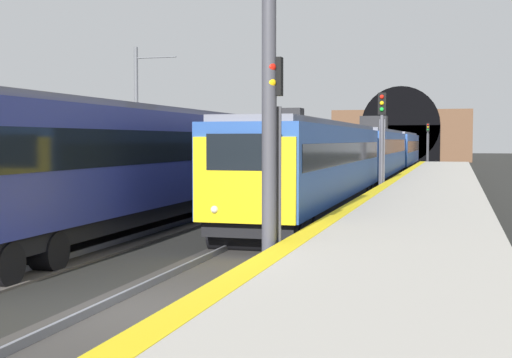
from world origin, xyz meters
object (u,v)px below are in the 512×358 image
(train_adjacent_platform, at_px, (238,154))
(railway_signal_near, at_px, (273,156))
(railway_signal_far, at_px, (428,140))
(train_main_approaching, at_px, (374,154))
(overhead_signal_gantry, at_px, (73,11))
(railway_signal_mid, at_px, (382,137))
(catenary_mast_far, at_px, (137,120))

(train_adjacent_platform, xyz_separation_m, railway_signal_near, (-19.07, -6.76, 0.37))
(train_adjacent_platform, xyz_separation_m, railway_signal_far, (55.77, -6.76, 0.72))
(train_main_approaching, height_order, overhead_signal_gantry, overhead_signal_gantry)
(overhead_signal_gantry, bearing_deg, train_adjacent_platform, 7.28)
(railway_signal_far, xyz_separation_m, overhead_signal_gantry, (-74.95, 4.31, 2.67))
(railway_signal_far, bearing_deg, railway_signal_mid, 0.00)
(railway_signal_far, bearing_deg, train_main_approaching, -2.60)
(train_main_approaching, height_order, train_adjacent_platform, train_adjacent_platform)
(train_adjacent_platform, relative_size, railway_signal_mid, 7.91)
(railway_signal_near, height_order, railway_signal_far, railway_signal_far)
(train_main_approaching, relative_size, catenary_mast_far, 7.25)
(railway_signal_near, bearing_deg, overhead_signal_gantry, -88.54)
(train_main_approaching, xyz_separation_m, railway_signal_near, (-33.80, -1.86, 0.61))
(train_main_approaching, bearing_deg, catenary_mast_far, -44.83)
(railway_signal_near, height_order, catenary_mast_far, catenary_mast_far)
(railway_signal_far, height_order, catenary_mast_far, catenary_mast_far)
(overhead_signal_gantry, bearing_deg, train_main_approaching, -4.13)
(railway_signal_mid, relative_size, overhead_signal_gantry, 0.61)
(railway_signal_far, relative_size, catenary_mast_far, 0.63)
(train_main_approaching, bearing_deg, overhead_signal_gantry, -4.46)
(overhead_signal_gantry, distance_m, catenary_mast_far, 23.96)
(railway_signal_near, relative_size, catenary_mast_far, 0.58)
(railway_signal_near, bearing_deg, train_main_approaching, -176.85)
(train_main_approaching, distance_m, overhead_signal_gantry, 34.20)
(catenary_mast_far, bearing_deg, overhead_signal_gantry, -157.42)
(train_main_approaching, relative_size, railway_signal_near, 12.59)
(catenary_mast_far, bearing_deg, train_adjacent_platform, -113.28)
(train_adjacent_platform, distance_m, railway_signal_mid, 6.99)
(railway_signal_near, xyz_separation_m, catenary_mast_far, (21.97, 13.49, 1.44))
(train_adjacent_platform, distance_m, overhead_signal_gantry, 19.63)
(train_main_approaching, bearing_deg, railway_signal_mid, 7.72)
(railway_signal_near, bearing_deg, railway_signal_far, -180.00)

